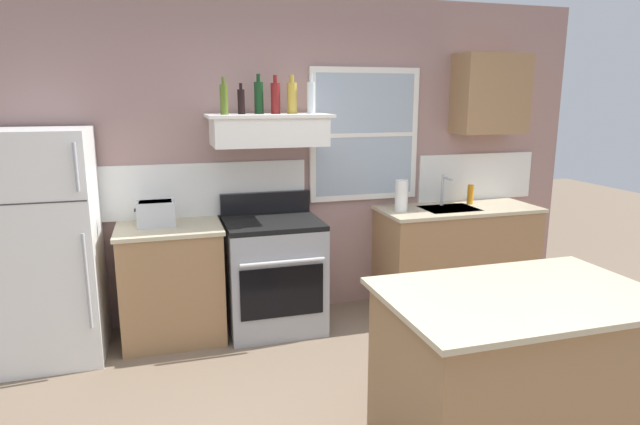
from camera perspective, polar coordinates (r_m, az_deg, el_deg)
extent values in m
cube|color=gray|center=(4.62, -3.06, 5.67)|extent=(5.40, 0.06, 2.70)
cube|color=white|center=(4.49, -17.34, 2.09)|extent=(2.50, 0.02, 0.44)
cube|color=white|center=(5.33, 16.29, 3.69)|extent=(1.20, 0.02, 0.44)
cube|color=white|center=(4.75, 4.77, 8.25)|extent=(1.00, 0.04, 1.15)
cube|color=#9EADBC|center=(4.74, 4.84, 8.24)|extent=(0.90, 0.01, 1.05)
cube|color=white|center=(4.73, 4.86, 8.23)|extent=(0.90, 0.02, 0.04)
cube|color=white|center=(4.29, -27.18, -3.25)|extent=(0.70, 0.68, 1.66)
cube|color=#333333|center=(3.88, -28.60, 0.84)|extent=(0.69, 0.00, 0.01)
cylinder|color=#A5A8AD|center=(3.93, -23.57, -6.76)|extent=(0.02, 0.02, 0.67)
cylinder|color=#A5A8AD|center=(3.77, -24.57, 4.43)|extent=(0.02, 0.02, 0.32)
cube|color=#9E754C|center=(4.38, -15.47, -7.39)|extent=(0.76, 0.60, 0.88)
cube|color=#C6B793|center=(4.25, -15.82, -1.60)|extent=(0.79, 0.63, 0.03)
cube|color=silver|center=(4.27, -17.08, -0.10)|extent=(0.28, 0.20, 0.19)
cube|color=black|center=(4.25, -17.15, 1.07)|extent=(0.24, 0.16, 0.01)
cube|color=black|center=(4.27, -19.05, 0.24)|extent=(0.02, 0.03, 0.02)
cube|color=#9EA0A5|center=(4.42, -4.97, -6.86)|extent=(0.76, 0.64, 0.87)
cube|color=black|center=(4.29, -5.08, -1.11)|extent=(0.76, 0.64, 0.04)
cube|color=black|center=(4.55, -5.84, 1.05)|extent=(0.76, 0.06, 0.18)
cube|color=black|center=(4.13, -4.04, -8.48)|extent=(0.65, 0.01, 0.40)
cylinder|color=silver|center=(4.01, -3.98, -5.31)|extent=(0.65, 0.03, 0.03)
cube|color=white|center=(4.28, -5.53, 8.60)|extent=(0.88, 0.48, 0.22)
cube|color=#262628|center=(4.07, -4.89, 7.30)|extent=(0.75, 0.02, 0.04)
cube|color=white|center=(4.28, -5.57, 10.24)|extent=(0.96, 0.52, 0.02)
cylinder|color=#4C601E|center=(4.17, -10.20, 11.76)|extent=(0.06, 0.06, 0.22)
cylinder|color=#4C601E|center=(4.17, -10.28, 13.66)|extent=(0.03, 0.03, 0.06)
cylinder|color=black|center=(4.24, -8.40, 11.59)|extent=(0.06, 0.06, 0.19)
cylinder|color=black|center=(4.24, -8.45, 13.17)|extent=(0.02, 0.02, 0.05)
cylinder|color=#143819|center=(4.31, -6.54, 12.03)|extent=(0.07, 0.07, 0.25)
cylinder|color=#143819|center=(4.31, -6.59, 14.07)|extent=(0.03, 0.03, 0.06)
cylinder|color=maroon|center=(4.30, -4.76, 12.02)|extent=(0.07, 0.07, 0.24)
cylinder|color=maroon|center=(4.30, -4.80, 14.00)|extent=(0.03, 0.03, 0.06)
cylinder|color=#B29333|center=(4.33, -3.01, 12.07)|extent=(0.08, 0.08, 0.24)
cylinder|color=#B29333|center=(4.33, -3.03, 14.06)|extent=(0.03, 0.03, 0.06)
cylinder|color=silver|center=(4.35, -0.97, 12.12)|extent=(0.06, 0.06, 0.25)
cylinder|color=silver|center=(4.36, -0.98, 14.14)|extent=(0.03, 0.03, 0.06)
cube|color=#9E754C|center=(5.05, 14.23, -4.67)|extent=(1.40, 0.60, 0.88)
cube|color=#C6B793|center=(4.94, 14.50, 0.38)|extent=(1.43, 0.63, 0.03)
cube|color=#B7BABC|center=(4.87, 13.62, 0.37)|extent=(0.48, 0.36, 0.01)
cylinder|color=silver|center=(4.97, 12.90, 2.34)|extent=(0.03, 0.03, 0.28)
cylinder|color=silver|center=(4.88, 13.42, 3.57)|extent=(0.02, 0.16, 0.02)
cylinder|color=white|center=(4.65, 8.67, 1.79)|extent=(0.11, 0.11, 0.27)
cylinder|color=orange|center=(5.10, 15.73, 1.88)|extent=(0.06, 0.06, 0.18)
cube|color=#9E754C|center=(3.10, 20.03, -16.18)|extent=(1.32, 0.82, 0.88)
cube|color=#C6B793|center=(2.92, 20.69, -8.27)|extent=(1.40, 0.90, 0.03)
cube|color=#9E754C|center=(5.15, 17.71, 11.93)|extent=(0.64, 0.32, 0.70)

